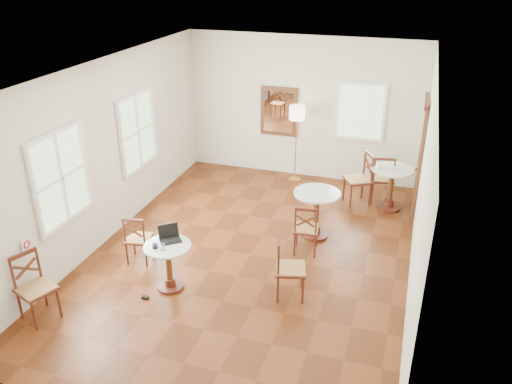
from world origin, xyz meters
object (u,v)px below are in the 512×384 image
chair_mid_a (306,229)px  power_adapter (145,297)px  cafe_table_mid (316,209)px  mouse (155,248)px  laptop (170,236)px  chair_near_a (138,238)px  chair_back_a (383,178)px  chair_back_b (359,179)px  navy_mug (155,246)px  chair_near_b (35,288)px  cafe_table_near (169,262)px  chair_mid_b (289,268)px  cafe_table_back (391,184)px  floor_lamp (297,118)px  water_glass (163,247)px

chair_mid_a → power_adapter: (-1.90, -1.94, -0.41)m
cafe_table_mid → mouse: 2.93m
power_adapter → laptop: bearing=70.6°
chair_near_a → mouse: 0.97m
chair_near_a → chair_back_a: (3.45, 3.39, 0.07)m
chair_back_b → navy_mug: 4.47m
chair_mid_a → navy_mug: bearing=36.5°
navy_mug → mouse: bearing=-92.8°
chair_mid_a → mouse: 2.49m
chair_near_b → laptop: (1.34, 1.31, 0.30)m
cafe_table_near → laptop: (-0.04, 0.16, 0.33)m
chair_mid_a → chair_mid_b: bearing=84.6°
cafe_table_near → cafe_table_back: size_ratio=0.87×
chair_back_b → floor_lamp: bearing=-144.8°
navy_mug → chair_back_b: bearing=57.9°
cafe_table_mid → laptop: (-1.76, -1.98, 0.25)m
chair_near_b → navy_mug: (1.26, 1.02, 0.28)m
water_glass → chair_near_b: bearing=-143.7°
chair_near_a → chair_near_b: 1.75m
cafe_table_mid → chair_mid_b: size_ratio=0.90×
chair_mid_a → power_adapter: size_ratio=8.96×
cafe_table_near → chair_mid_a: size_ratio=0.82×
chair_near_b → chair_back_b: bearing=-15.2°
chair_mid_b → chair_back_b: bearing=-23.9°
cafe_table_near → chair_mid_b: chair_mid_b is taller
chair_back_a → water_glass: (-2.67, -4.02, 0.29)m
chair_mid_a → chair_back_a: size_ratio=0.90×
chair_mid_b → chair_back_b: 3.36m
mouse → chair_near_b: bearing=-163.6°
chair_back_b → laptop: size_ratio=2.67×
chair_near_b → navy_mug: bearing=-29.0°
cafe_table_mid → chair_back_b: 1.61m
cafe_table_back → water_glass: bearing=-127.3°
navy_mug → cafe_table_near: bearing=44.3°
chair_near_a → mouse: bearing=126.9°
chair_near_a → floor_lamp: floor_lamp is taller
chair_mid_a → water_glass: bearing=38.8°
chair_near_a → chair_mid_b: 2.49m
cafe_table_mid → chair_mid_a: size_ratio=0.96×
floor_lamp → laptop: 4.33m
cafe_table_near → chair_back_b: 4.30m
chair_near_b → navy_mug: chair_near_b is taller
cafe_table_mid → cafe_table_back: bearing=52.4°
mouse → water_glass: size_ratio=0.88×
cafe_table_back → chair_near_b: size_ratio=0.86×
chair_mid_a → water_glass: 2.41m
chair_mid_a → chair_near_b: bearing=34.9°
chair_back_b → chair_mid_a: bearing=-44.3°
cafe_table_near → chair_near_a: bearing=147.3°
cafe_table_mid → chair_near_b: 4.52m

